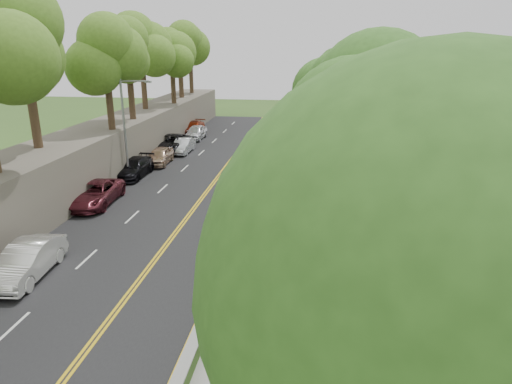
% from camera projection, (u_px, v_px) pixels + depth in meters
% --- Properties ---
extents(ground, '(140.00, 140.00, 0.00)m').
position_uv_depth(ground, '(225.00, 269.00, 22.46)').
color(ground, '#33511E').
rests_on(ground, ground).
extents(road, '(11.20, 66.00, 0.04)m').
position_uv_depth(road, '(196.00, 179.00, 37.26)').
color(road, black).
rests_on(road, ground).
extents(sidewalk, '(4.20, 66.00, 0.05)m').
position_uv_depth(sidewalk, '(293.00, 182.00, 36.26)').
color(sidewalk, gray).
rests_on(sidewalk, ground).
extents(jersey_barrier, '(0.42, 66.00, 0.60)m').
position_uv_depth(jersey_barrier, '(264.00, 178.00, 36.47)').
color(jersey_barrier, '#68C827').
rests_on(jersey_barrier, ground).
extents(rock_embankment, '(5.00, 66.00, 4.00)m').
position_uv_depth(rock_embankment, '(100.00, 152.00, 37.67)').
color(rock_embankment, '#595147').
rests_on(rock_embankment, ground).
extents(chainlink_fence, '(0.04, 66.00, 2.00)m').
position_uv_depth(chainlink_fence, '(320.00, 171.00, 35.70)').
color(chainlink_fence, slate).
rests_on(chainlink_fence, ground).
extents(trees_embankment, '(6.40, 66.00, 13.00)m').
position_uv_depth(trees_embankment, '(94.00, 44.00, 34.96)').
color(trees_embankment, '#578526').
rests_on(trees_embankment, rock_embankment).
extents(trees_fenceside, '(7.00, 66.00, 14.00)m').
position_uv_depth(trees_fenceside, '(356.00, 94.00, 33.53)').
color(trees_fenceside, '#3E7626').
rests_on(trees_fenceside, ground).
extents(streetlight, '(2.52, 0.22, 8.00)m').
position_uv_depth(streetlight, '(127.00, 123.00, 35.52)').
color(streetlight, gray).
rests_on(streetlight, ground).
extents(signpost, '(0.62, 0.09, 3.10)m').
position_uv_depth(signpost, '(234.00, 262.00, 18.88)').
color(signpost, gray).
rests_on(signpost, sidewalk).
extents(construction_barrel, '(0.56, 0.56, 0.93)m').
position_uv_depth(construction_barrel, '(307.00, 154.00, 43.54)').
color(construction_barrel, '#CA6400').
rests_on(construction_barrel, sidewalk).
extents(concrete_block, '(1.16, 0.92, 0.73)m').
position_uv_depth(concrete_block, '(312.00, 274.00, 21.07)').
color(concrete_block, slate).
rests_on(concrete_block, sidewalk).
extents(car_1, '(2.11, 5.05, 1.62)m').
position_uv_depth(car_1, '(27.00, 261.00, 21.37)').
color(car_1, white).
rests_on(car_1, road).
extents(car_2, '(2.91, 5.76, 1.56)m').
position_uv_depth(car_2, '(95.00, 193.00, 31.07)').
color(car_2, maroon).
rests_on(car_2, road).
extents(car_3, '(2.17, 5.21, 1.50)m').
position_uv_depth(car_3, '(134.00, 168.00, 37.55)').
color(car_3, black).
rests_on(car_3, road).
extents(car_4, '(1.99, 4.52, 1.51)m').
position_uv_depth(car_4, '(160.00, 156.00, 41.50)').
color(car_4, tan).
rests_on(car_4, road).
extents(car_5, '(1.52, 4.33, 1.42)m').
position_uv_depth(car_5, '(183.00, 146.00, 45.81)').
color(car_5, silver).
rests_on(car_5, road).
extents(car_6, '(2.95, 6.09, 1.67)m').
position_uv_depth(car_6, '(171.00, 143.00, 46.32)').
color(car_6, black).
rests_on(car_6, road).
extents(car_7, '(2.10, 5.12, 1.48)m').
position_uv_depth(car_7, '(194.00, 128.00, 55.35)').
color(car_7, maroon).
rests_on(car_7, road).
extents(car_8, '(1.92, 4.65, 1.58)m').
position_uv_depth(car_8, '(196.00, 132.00, 52.29)').
color(car_8, white).
rests_on(car_8, road).
extents(painter_0, '(0.62, 0.91, 1.81)m').
position_uv_depth(painter_0, '(256.00, 209.00, 27.72)').
color(painter_0, '#BB8300').
rests_on(painter_0, sidewalk).
extents(painter_1, '(0.63, 0.77, 1.84)m').
position_uv_depth(painter_1, '(256.00, 244.00, 22.92)').
color(painter_1, silver).
rests_on(painter_1, sidewalk).
extents(painter_2, '(0.76, 0.87, 1.53)m').
position_uv_depth(painter_2, '(247.00, 238.00, 23.97)').
color(painter_2, black).
rests_on(painter_2, sidewalk).
extents(painter_3, '(0.71, 1.15, 1.71)m').
position_uv_depth(painter_3, '(256.00, 209.00, 27.96)').
color(painter_3, '#995744').
rests_on(painter_3, sidewalk).
extents(person_far, '(1.22, 0.82, 1.92)m').
position_uv_depth(person_far, '(306.00, 142.00, 46.05)').
color(person_far, black).
rests_on(person_far, sidewalk).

